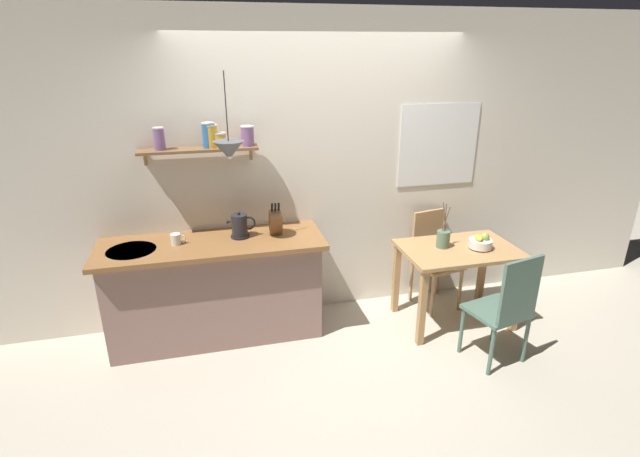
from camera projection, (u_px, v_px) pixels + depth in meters
ground_plane at (338, 339)px, 4.17m from camera, size 14.00×14.00×0.00m
back_wall at (342, 169)px, 4.31m from camera, size 6.80×0.11×2.70m
kitchen_counter at (216, 289)px, 4.07m from camera, size 1.83×0.63×0.90m
wall_shelf at (208, 141)px, 3.79m from camera, size 0.94×0.20×0.33m
dining_table at (458, 261)px, 4.24m from camera, size 1.01×0.66×0.73m
dining_chair_near at (506, 306)px, 3.68m from camera, size 0.50×0.47×0.95m
dining_chair_far at (433, 255)px, 4.60m from camera, size 0.45×0.46×0.92m
fruit_bowl at (481, 242)px, 4.16m from camera, size 0.20×0.20×0.14m
twig_vase at (443, 239)px, 4.18m from camera, size 0.11×0.11×0.42m
electric_kettle at (240, 226)px, 3.95m from camera, size 0.24×0.15×0.22m
knife_block at (276, 222)px, 4.01m from camera, size 0.10×0.18×0.29m
coffee_mug_by_sink at (176, 239)px, 3.82m from camera, size 0.12×0.08×0.09m
pendant_lamp at (229, 150)px, 3.54m from camera, size 0.23×0.23×0.63m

